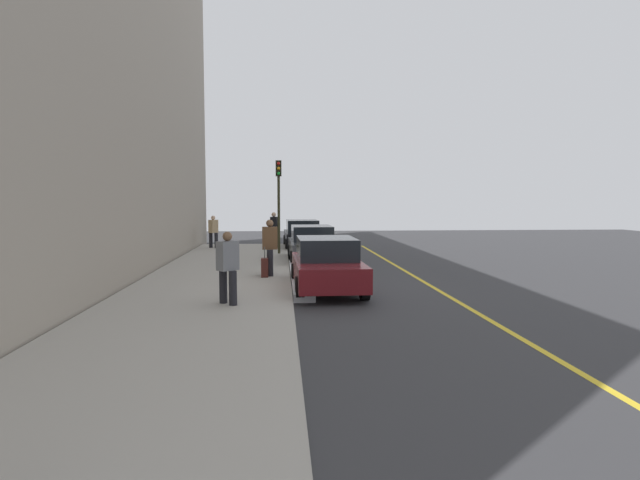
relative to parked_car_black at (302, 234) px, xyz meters
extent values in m
plane|color=#333335|center=(12.48, 0.18, -0.76)|extent=(56.00, 56.00, 0.00)
cube|color=#A39E93|center=(12.48, -3.12, -0.68)|extent=(28.00, 4.60, 0.15)
cube|color=#9E9384|center=(12.48, -5.87, 6.74)|extent=(32.00, 0.80, 15.00)
cube|color=gold|center=(12.48, 3.38, -0.75)|extent=(28.00, 0.14, 0.01)
cube|color=white|center=(10.69, -0.52, -0.65)|extent=(7.48, 0.56, 0.22)
cylinder|color=black|center=(1.36, 0.88, -0.44)|extent=(0.65, 0.24, 0.64)
cylinder|color=black|center=(1.41, -0.80, -0.44)|extent=(0.65, 0.24, 0.64)
cylinder|color=black|center=(-1.28, 0.80, -0.44)|extent=(0.65, 0.24, 0.64)
cylinder|color=black|center=(-1.24, -0.88, -0.44)|extent=(0.65, 0.24, 0.64)
cube|color=black|center=(0.06, 0.00, -0.17)|extent=(4.31, 1.92, 0.64)
cube|color=black|center=(-0.15, 0.00, 0.45)|extent=(2.26, 1.66, 0.60)
cylinder|color=black|center=(7.45, 1.03, -0.44)|extent=(0.64, 0.23, 0.64)
cylinder|color=black|center=(7.48, -0.65, -0.44)|extent=(0.64, 0.23, 0.64)
cylinder|color=black|center=(4.79, 0.97, -0.44)|extent=(0.64, 0.23, 0.64)
cylinder|color=black|center=(4.83, -0.71, -0.44)|extent=(0.64, 0.23, 0.64)
cube|color=#383A3D|center=(6.14, 0.16, -0.17)|extent=(4.33, 1.89, 0.64)
cube|color=black|center=(5.92, 0.15, 0.45)|extent=(2.27, 1.65, 0.60)
cylinder|color=black|center=(14.13, 1.05, -0.44)|extent=(0.64, 0.23, 0.64)
cylinder|color=black|center=(14.16, -0.63, -0.44)|extent=(0.64, 0.23, 0.64)
cylinder|color=black|center=(11.49, 1.00, -0.44)|extent=(0.64, 0.23, 0.64)
cylinder|color=black|center=(11.52, -0.68, -0.44)|extent=(0.64, 0.23, 0.64)
cube|color=maroon|center=(12.82, 0.18, -0.17)|extent=(4.29, 1.88, 0.64)
cube|color=black|center=(12.61, 0.18, 0.45)|extent=(2.24, 1.64, 0.60)
cylinder|color=black|center=(0.62, -4.67, -0.22)|extent=(0.18, 0.18, 0.76)
cylinder|color=black|center=(0.82, -4.38, -0.22)|extent=(0.18, 0.18, 0.76)
cube|color=tan|center=(0.72, -4.52, 0.48)|extent=(0.52, 0.47, 0.65)
sphere|color=#D8AD8C|center=(0.72, -4.52, 0.91)|extent=(0.21, 0.21, 0.21)
cylinder|color=black|center=(10.73, -1.46, -0.18)|extent=(0.20, 0.20, 0.85)
cylinder|color=black|center=(10.33, -1.47, -0.18)|extent=(0.20, 0.20, 0.85)
cube|color=brown|center=(10.53, -1.46, 0.60)|extent=(0.32, 0.50, 0.72)
sphere|color=brown|center=(10.53, -1.46, 1.08)|extent=(0.23, 0.23, 0.23)
cylinder|color=black|center=(15.02, -2.47, -0.21)|extent=(0.19, 0.19, 0.80)
cylinder|color=black|center=(15.30, -2.21, -0.21)|extent=(0.19, 0.19, 0.80)
cube|color=slate|center=(15.16, -2.34, 0.53)|extent=(0.52, 0.54, 0.68)
sphere|color=brown|center=(15.16, -2.34, 0.99)|extent=(0.22, 0.22, 0.22)
cylinder|color=black|center=(0.75, -1.29, -0.19)|extent=(0.20, 0.20, 0.84)
cylinder|color=black|center=(0.69, -1.68, -0.19)|extent=(0.20, 0.20, 0.84)
cube|color=black|center=(0.72, -1.48, 0.59)|extent=(0.52, 0.37, 0.72)
sphere|color=#D8AD8C|center=(0.72, -1.48, 1.07)|extent=(0.23, 0.23, 0.23)
cylinder|color=#2D2D19|center=(3.68, -1.21, 1.13)|extent=(0.12, 0.12, 3.48)
cube|color=black|center=(3.68, -1.21, 3.22)|extent=(0.26, 0.26, 0.70)
sphere|color=red|center=(3.83, -1.21, 3.43)|extent=(0.14, 0.14, 0.14)
sphere|color=orange|center=(3.83, -1.21, 3.21)|extent=(0.14, 0.14, 0.14)
sphere|color=green|center=(3.83, -1.21, 2.99)|extent=(0.14, 0.14, 0.14)
cube|color=#471E19|center=(10.90, -1.62, -0.31)|extent=(0.34, 0.22, 0.59)
cylinder|color=#4C4C4C|center=(10.90, -1.62, 0.17)|extent=(0.03, 0.03, 0.36)
camera|label=1|loc=(27.40, -1.08, 1.85)|focal=29.41mm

